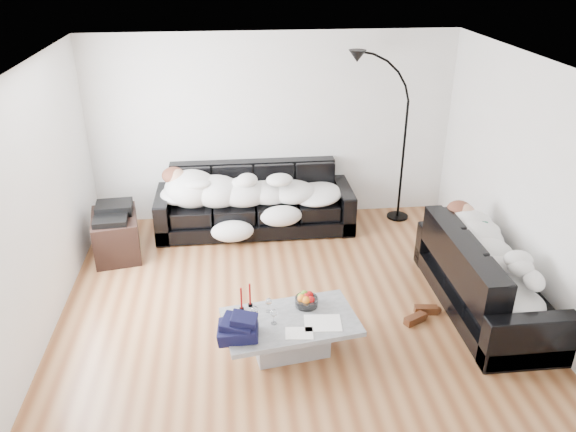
{
  "coord_description": "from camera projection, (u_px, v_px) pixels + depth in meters",
  "views": [
    {
      "loc": [
        -0.59,
        -5.21,
        3.6
      ],
      "look_at": [
        0.0,
        0.3,
        0.9
      ],
      "focal_mm": 35.0,
      "sensor_mm": 36.0,
      "label": 1
    }
  ],
  "objects": [
    {
      "name": "teal_cushion",
      "position": [
        463.0,
        222.0,
        6.43
      ],
      "size": [
        0.42,
        0.38,
        0.2
      ],
      "primitive_type": "ellipsoid",
      "rotation": [
        0.0,
        0.0,
        0.24
      ],
      "color": "#0B5031",
      "rests_on": "sofa_right"
    },
    {
      "name": "stereo",
      "position": [
        113.0,
        211.0,
        6.96
      ],
      "size": [
        0.46,
        0.37,
        0.13
      ],
      "primitive_type": "cube",
      "rotation": [
        0.0,
        0.0,
        0.08
      ],
      "color": "black",
      "rests_on": "av_cabinet"
    },
    {
      "name": "sleeper_back",
      "position": [
        255.0,
        187.0,
        7.56
      ],
      "size": [
        2.25,
        0.78,
        0.45
      ],
      "primitive_type": null,
      "color": "silver",
      "rests_on": "sofa_back"
    },
    {
      "name": "wine_glass_b",
      "position": [
        255.0,
        314.0,
        5.29
      ],
      "size": [
        0.08,
        0.08,
        0.17
      ],
      "primitive_type": "cylinder",
      "rotation": [
        0.0,
        0.0,
        -0.16
      ],
      "color": "white",
      "rests_on": "coffee_table"
    },
    {
      "name": "coffee_table",
      "position": [
        290.0,
        335.0,
        5.43
      ],
      "size": [
        1.36,
        0.92,
        0.37
      ],
      "primitive_type": "cube",
      "rotation": [
        0.0,
        0.0,
        0.16
      ],
      "color": "#939699",
      "rests_on": "ground"
    },
    {
      "name": "ceiling",
      "position": [
        291.0,
        64.0,
        5.16
      ],
      "size": [
        5.0,
        5.0,
        0.0
      ],
      "primitive_type": "plane",
      "color": "white",
      "rests_on": "ground"
    },
    {
      "name": "candle_left",
      "position": [
        241.0,
        299.0,
        5.44
      ],
      "size": [
        0.06,
        0.06,
        0.25
      ],
      "primitive_type": "cylinder",
      "rotation": [
        0.0,
        0.0,
        0.24
      ],
      "color": "maroon",
      "rests_on": "coffee_table"
    },
    {
      "name": "newspaper_b",
      "position": [
        299.0,
        333.0,
        5.16
      ],
      "size": [
        0.27,
        0.21,
        0.01
      ],
      "primitive_type": "cube",
      "rotation": [
        0.0,
        0.0,
        -0.09
      ],
      "color": "silver",
      "rests_on": "coffee_table"
    },
    {
      "name": "candle_right",
      "position": [
        250.0,
        295.0,
        5.49
      ],
      "size": [
        0.05,
        0.05,
        0.26
      ],
      "primitive_type": "cylinder",
      "rotation": [
        0.0,
        0.0,
        0.15
      ],
      "color": "maroon",
      "rests_on": "coffee_table"
    },
    {
      "name": "sofa_right",
      "position": [
        488.0,
        274.0,
        5.98
      ],
      "size": [
        0.9,
        2.09,
        0.85
      ],
      "primitive_type": "cube",
      "rotation": [
        0.0,
        0.0,
        1.57
      ],
      "color": "black",
      "rests_on": "ground"
    },
    {
      "name": "wine_glass_c",
      "position": [
        274.0,
        317.0,
        5.26
      ],
      "size": [
        0.07,
        0.07,
        0.16
      ],
      "primitive_type": "cylinder",
      "rotation": [
        0.0,
        0.0,
        -0.03
      ],
      "color": "white",
      "rests_on": "coffee_table"
    },
    {
      "name": "sofa_back",
      "position": [
        255.0,
        200.0,
        7.69
      ],
      "size": [
        2.66,
        0.92,
        0.87
      ],
      "primitive_type": "cube",
      "color": "black",
      "rests_on": "ground"
    },
    {
      "name": "navy_jacket",
      "position": [
        241.0,
        323.0,
        5.02
      ],
      "size": [
        0.41,
        0.35,
        0.19
      ],
      "primitive_type": null,
      "rotation": [
        0.0,
        0.0,
        -0.09
      ],
      "color": "black",
      "rests_on": "coffee_table"
    },
    {
      "name": "av_cabinet",
      "position": [
        116.0,
        235.0,
        7.1
      ],
      "size": [
        0.67,
        0.87,
        0.54
      ],
      "primitive_type": "cube",
      "rotation": [
        0.0,
        0.0,
        0.18
      ],
      "color": "black",
      "rests_on": "ground"
    },
    {
      "name": "wall_right",
      "position": [
        524.0,
        184.0,
        5.97
      ],
      "size": [
        0.02,
        4.5,
        2.6
      ],
      "primitive_type": "cube",
      "color": "silver",
      "rests_on": "ground"
    },
    {
      "name": "wine_glass_a",
      "position": [
        269.0,
        305.0,
        5.43
      ],
      "size": [
        0.08,
        0.08,
        0.15
      ],
      "primitive_type": "cylinder",
      "rotation": [
        0.0,
        0.0,
        -0.21
      ],
      "color": "white",
      "rests_on": "coffee_table"
    },
    {
      "name": "sleeper_right",
      "position": [
        491.0,
        257.0,
        5.89
      ],
      "size": [
        0.76,
        1.79,
        0.44
      ],
      "primitive_type": null,
      "rotation": [
        0.0,
        0.0,
        1.57
      ],
      "color": "silver",
      "rests_on": "sofa_right"
    },
    {
      "name": "ground",
      "position": [
        291.0,
        300.0,
        6.3
      ],
      "size": [
        5.0,
        5.0,
        0.0
      ],
      "primitive_type": "plane",
      "color": "brown",
      "rests_on": "ground"
    },
    {
      "name": "floor_lamp",
      "position": [
        404.0,
        149.0,
        7.73
      ],
      "size": [
        0.81,
        0.45,
        2.11
      ],
      "primitive_type": null,
      "rotation": [
        0.0,
        0.0,
        -0.19
      ],
      "color": "black",
      "rests_on": "ground"
    },
    {
      "name": "wall_back",
      "position": [
        273.0,
        128.0,
        7.74
      ],
      "size": [
        5.0,
        0.02,
        2.6
      ],
      "primitive_type": "cube",
      "color": "silver",
      "rests_on": "ground"
    },
    {
      "name": "shoes",
      "position": [
        420.0,
        314.0,
        5.97
      ],
      "size": [
        0.48,
        0.4,
        0.09
      ],
      "primitive_type": null,
      "rotation": [
        0.0,
        0.0,
        0.27
      ],
      "color": "#472311",
      "rests_on": "ground"
    },
    {
      "name": "wall_left",
      "position": [
        38.0,
        205.0,
        5.49
      ],
      "size": [
        0.02,
        4.5,
        2.6
      ],
      "primitive_type": "cube",
      "color": "silver",
      "rests_on": "ground"
    },
    {
      "name": "newspaper_a",
      "position": [
        323.0,
        323.0,
        5.3
      ],
      "size": [
        0.37,
        0.29,
        0.01
      ],
      "primitive_type": "cube",
      "rotation": [
        0.0,
        0.0,
        -0.08
      ],
      "color": "silver",
      "rests_on": "coffee_table"
    },
    {
      "name": "fruit_bowl",
      "position": [
        307.0,
        299.0,
        5.53
      ],
      "size": [
        0.29,
        0.29,
        0.14
      ],
      "primitive_type": "cylinder",
      "rotation": [
        0.0,
        0.0,
        -0.34
      ],
      "color": "white",
      "rests_on": "coffee_table"
    }
  ]
}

